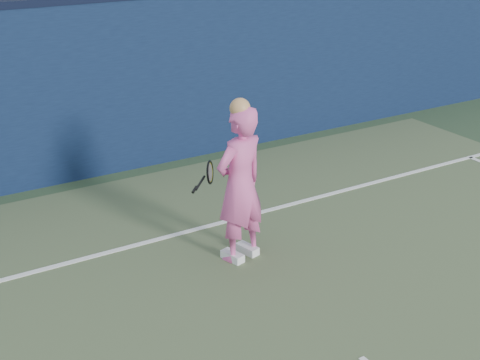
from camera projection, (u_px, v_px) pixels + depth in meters
backstop_wall at (122, 86)px, 9.83m from camera, size 24.00×0.40×2.50m
player at (240, 184)px, 7.32m from camera, size 0.74×0.58×1.88m
racket at (209, 174)px, 7.63m from camera, size 0.45×0.33×0.28m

